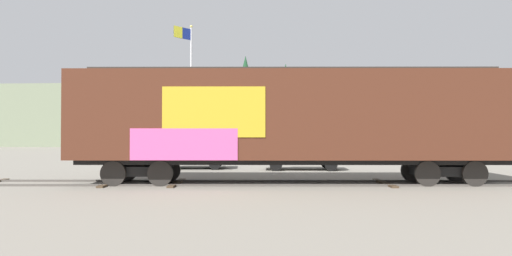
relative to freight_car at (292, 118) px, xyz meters
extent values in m
plane|color=slate|center=(-0.94, 0.00, -2.49)|extent=(260.00, 260.00, 0.00)
cube|color=#4C4742|center=(0.05, -0.72, -2.45)|extent=(59.89, 3.87, 0.08)
cube|color=#4C4742|center=(-0.04, 0.72, -2.45)|extent=(59.89, 3.87, 0.08)
cube|color=#423323|center=(-4.34, -0.27, -2.46)|extent=(0.40, 2.51, 0.07)
cube|color=#423323|center=(3.49, 0.22, -2.46)|extent=(0.40, 2.51, 0.07)
cube|color=#423323|center=(-6.79, -0.42, -2.46)|extent=(0.40, 2.51, 0.07)
cube|color=#472316|center=(0.01, 0.00, 0.07)|extent=(16.36, 3.73, 3.20)
cube|color=#2D2823|center=(0.01, 0.00, 1.79)|extent=(15.41, 1.37, 0.24)
cube|color=#B2931E|center=(-2.72, -1.54, 0.15)|extent=(3.56, 0.25, 1.76)
cube|color=#CC4C8C|center=(-3.75, -1.61, -0.97)|extent=(3.71, 0.26, 1.10)
cube|color=black|center=(0.01, 0.00, -1.62)|extent=(15.96, 2.49, 0.20)
cube|color=black|center=(-5.64, -0.35, -1.98)|extent=(2.17, 1.35, 0.36)
cylinder|color=black|center=(-6.45, -1.12, -2.03)|extent=(0.93, 0.18, 0.92)
cylinder|color=black|center=(-6.54, 0.31, -2.03)|extent=(0.93, 0.18, 0.92)
cylinder|color=black|center=(-4.75, -1.02, -2.03)|extent=(0.93, 0.18, 0.92)
cylinder|color=black|center=(-4.84, 0.42, -2.03)|extent=(0.93, 0.18, 0.92)
cube|color=black|center=(5.66, 0.36, -1.98)|extent=(2.17, 1.35, 0.36)
cylinder|color=black|center=(4.85, -0.41, -2.03)|extent=(0.93, 0.18, 0.92)
cylinder|color=black|center=(4.76, 1.02, -2.03)|extent=(0.93, 0.18, 0.92)
cylinder|color=black|center=(6.55, -0.31, -2.03)|extent=(0.93, 0.18, 0.92)
cylinder|color=black|center=(6.46, 1.13, -2.03)|extent=(0.93, 0.18, 0.92)
cylinder|color=silver|center=(-6.20, 10.36, 1.85)|extent=(0.12, 0.12, 8.68)
sphere|color=#D8CC66|center=(-6.20, 10.36, 6.27)|extent=(0.18, 0.18, 0.18)
cube|color=navy|center=(-6.65, 9.83, 5.74)|extent=(0.85, 0.99, 0.71)
cube|color=yellow|center=(-6.86, 9.59, 5.74)|extent=(0.44, 0.51, 0.71)
cube|color=slate|center=(-0.94, 63.59, 2.27)|extent=(126.08, 39.38, 9.52)
cube|color=#8C725B|center=(-2.09, 51.78, 8.10)|extent=(7.26, 5.64, 2.14)
cube|color=#8C725B|center=(11.37, 51.78, 8.09)|extent=(6.49, 3.94, 2.13)
cone|color=#193D23|center=(-0.03, 50.01, 8.79)|extent=(1.76, 1.76, 3.52)
cone|color=#193D23|center=(-6.33, 49.28, 9.39)|extent=(2.36, 2.36, 4.72)
cone|color=#193D23|center=(-35.93, 53.62, 8.69)|extent=(1.66, 1.66, 3.32)
cube|color=black|center=(-5.50, 6.81, -1.87)|extent=(4.55, 2.25, 0.61)
cube|color=#2D333D|center=(-5.59, 6.80, -1.25)|extent=(2.56, 1.88, 0.63)
cylinder|color=black|center=(-4.10, 7.82, -2.17)|extent=(0.66, 0.28, 0.64)
cylinder|color=black|center=(-3.94, 6.07, -2.17)|extent=(0.66, 0.28, 0.64)
cylinder|color=black|center=(-7.07, 7.54, -2.17)|extent=(0.66, 0.28, 0.64)
cylinder|color=black|center=(-6.91, 5.79, -2.17)|extent=(0.66, 0.28, 0.64)
cube|color=#B7BABF|center=(0.67, 6.45, -1.85)|extent=(4.19, 1.84, 0.65)
cube|color=#2D333D|center=(0.53, 6.44, -1.23)|extent=(1.85, 1.59, 0.59)
cylinder|color=black|center=(2.04, 7.30, -2.17)|extent=(0.65, 0.24, 0.64)
cylinder|color=black|center=(2.10, 5.68, -2.17)|extent=(0.65, 0.24, 0.64)
cylinder|color=black|center=(-0.77, 7.21, -2.17)|extent=(0.65, 0.24, 0.64)
cylinder|color=black|center=(-0.71, 5.59, -2.17)|extent=(0.65, 0.24, 0.64)
camera|label=1|loc=(-0.30, -15.78, -0.62)|focal=29.24mm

